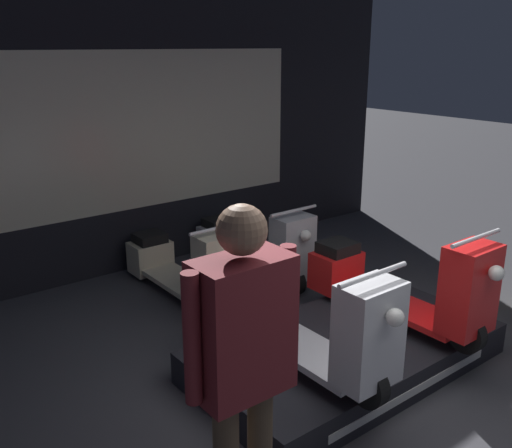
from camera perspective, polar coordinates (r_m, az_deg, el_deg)
ground_plane at (r=4.12m, az=16.51°, el=-19.86°), size 30.00×30.00×0.00m
shop_wall_back at (r=6.40m, az=-11.97°, el=9.52°), size 7.36×0.09×3.20m
display_platform at (r=4.67m, az=9.00°, el=-12.55°), size 2.41×1.31×0.26m
scooter_display_left at (r=4.05m, az=4.82°, el=-9.80°), size 0.58×1.74×0.91m
scooter_display_right at (r=4.79m, az=14.49°, el=-5.84°), size 0.58×1.74×0.91m
scooter_backrow_0 at (r=5.72m, az=-7.07°, el=-4.27°), size 0.58×1.74×0.91m
scooter_backrow_1 at (r=6.20m, az=0.10°, el=-2.38°), size 0.58×1.74×0.91m
person_left_browsing at (r=2.75m, az=-1.34°, el=-12.48°), size 0.63×0.26×1.79m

